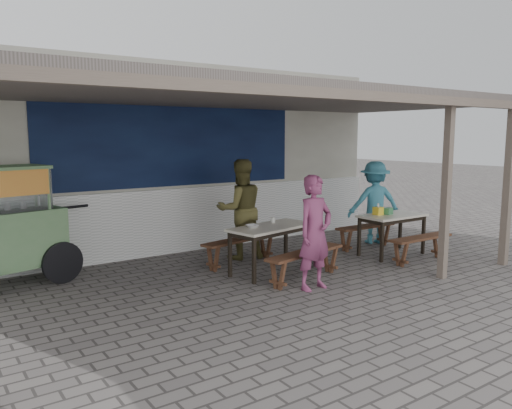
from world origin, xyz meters
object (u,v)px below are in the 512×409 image
object	(u,v)px
patron_right_table	(374,202)
condiment_bowl	(253,226)
bench_right_street	(421,243)
bench_right_wall	(365,231)
patron_street_side	(315,233)
bench_left_wall	(241,245)
condiment_jar	(273,220)
vendor_cart	(4,222)
tissue_box	(378,211)
patron_wall_side	(240,209)
table_left	(271,231)
donation_box	(388,211)
table_right	(392,219)
bench_left_street	(305,258)

from	to	relation	value
patron_right_table	condiment_bowl	bearing A→B (deg)	37.39
bench_right_street	bench_right_wall	size ratio (longest dim) A/B	1.00
bench_right_wall	patron_street_side	world-z (taller)	patron_street_side
bench_left_wall	condiment_jar	distance (m)	0.71
vendor_cart	tissue_box	xyz separation A→B (m)	(5.84, -1.72, -0.13)
tissue_box	patron_wall_side	bearing A→B (deg)	149.92
table_left	patron_wall_side	distance (m)	1.07
condiment_jar	patron_wall_side	bearing A→B (deg)	99.18
donation_box	bench_right_street	bearing A→B (deg)	-86.48
bench_left_wall	bench_right_street	size ratio (longest dim) A/B	1.18
table_right	patron_wall_side	world-z (taller)	patron_wall_side
bench_left_street	patron_wall_side	xyz separation A→B (m)	(-0.05, 1.72, 0.54)
condiment_bowl	bench_left_wall	bearing A→B (deg)	73.05
patron_wall_side	condiment_bowl	size ratio (longest dim) A/B	8.94
patron_street_side	condiment_jar	bearing A→B (deg)	75.66
vendor_cart	table_left	bearing A→B (deg)	-35.57
bench_left_wall	tissue_box	size ratio (longest dim) A/B	11.05
condiment_bowl	condiment_jar	bearing A→B (deg)	21.25
patron_wall_side	patron_right_table	xyz separation A→B (m)	(2.93, -0.46, -0.05)
bench_right_street	vendor_cart	xyz separation A→B (m)	(-6.08, 2.48, 0.62)
bench_left_wall	bench_right_wall	size ratio (longest dim) A/B	1.18
table_left	vendor_cart	xyz separation A→B (m)	(-3.60, 1.51, 0.28)
bench_left_wall	vendor_cart	distance (m)	3.61
condiment_bowl	tissue_box	bearing A→B (deg)	-5.45
bench_left_street	tissue_box	size ratio (longest dim) A/B	11.05
table_left	patron_street_side	xyz separation A→B (m)	(-0.02, -1.06, 0.14)
table_right	patron_street_side	bearing A→B (deg)	-163.20
patron_right_table	condiment_bowl	xyz separation A→B (m)	(-3.36, -0.54, -0.05)
bench_left_wall	patron_street_side	xyz separation A→B (m)	(0.12, -1.73, 0.47)
bench_left_street	bench_left_wall	xyz separation A→B (m)	(-0.28, 1.36, 0.00)
bench_right_wall	condiment_bowl	size ratio (longest dim) A/B	6.77
donation_box	bench_left_wall	bearing A→B (deg)	159.87
bench_left_street	table_right	world-z (taller)	table_right
table_left	bench_left_wall	world-z (taller)	table_left
patron_street_side	patron_wall_side	size ratio (longest dim) A/B	0.92
bench_left_street	condiment_bowl	distance (m)	0.96
bench_right_street	condiment_bowl	distance (m)	3.02
patron_wall_side	bench_right_wall	bearing A→B (deg)	177.44
bench_right_wall	patron_street_side	distance (m)	2.90
bench_right_wall	donation_box	bearing A→B (deg)	-94.99
bench_left_street	bench_right_street	world-z (taller)	same
bench_right_wall	condiment_jar	bearing A→B (deg)	-177.82
table_right	condiment_jar	distance (m)	2.35
bench_left_street	patron_right_table	world-z (taller)	patron_right_table
bench_left_street	condiment_bowl	world-z (taller)	condiment_bowl
bench_left_wall	table_right	world-z (taller)	table_right
bench_right_street	tissue_box	xyz separation A→B (m)	(-0.24, 0.77, 0.49)
bench_left_wall	patron_wall_side	xyz separation A→B (m)	(0.23, 0.36, 0.54)
bench_left_wall	bench_right_wall	bearing A→B (deg)	-19.32
tissue_box	condiment_jar	xyz separation A→B (m)	(-2.02, 0.46, -0.03)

